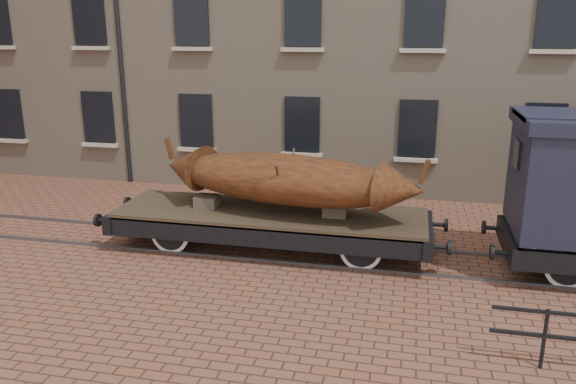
# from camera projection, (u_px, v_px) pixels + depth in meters

# --- Properties ---
(ground) EXTENTS (90.00, 90.00, 0.00)m
(ground) POSITION_uv_depth(u_px,v_px,m) (366.00, 257.00, 12.85)
(ground) COLOR brown
(rail_track) EXTENTS (30.00, 1.52, 0.06)m
(rail_track) POSITION_uv_depth(u_px,v_px,m) (366.00, 256.00, 12.85)
(rail_track) COLOR #59595E
(rail_track) RESTS_ON ground
(flatcar_wagon) EXTENTS (8.14, 2.21, 1.23)m
(flatcar_wagon) POSITION_uv_depth(u_px,v_px,m) (270.00, 219.00, 13.12)
(flatcar_wagon) COLOR #433422
(flatcar_wagon) RESTS_ON ground
(iron_boat) EXTENTS (6.37, 2.67, 1.54)m
(iron_boat) POSITION_uv_depth(u_px,v_px,m) (286.00, 179.00, 12.76)
(iron_boat) COLOR brown
(iron_boat) RESTS_ON flatcar_wagon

